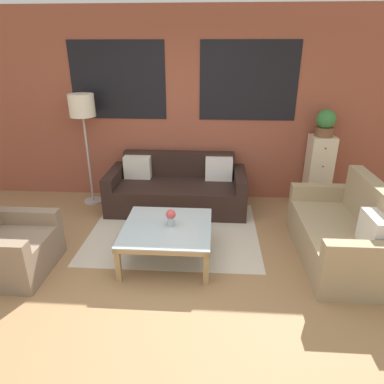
{
  "coord_description": "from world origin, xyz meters",
  "views": [
    {
      "loc": [
        0.47,
        -2.76,
        2.24
      ],
      "look_at": [
        0.21,
        1.24,
        0.55
      ],
      "focal_mm": 32.0,
      "sensor_mm": 36.0,
      "label": 1
    }
  ],
  "objects_px": {
    "couch_dark": "(177,190)",
    "coffee_table": "(167,231)",
    "drawer_cabinet": "(318,171)",
    "potted_plant": "(326,123)",
    "flower_vase": "(171,216)",
    "armchair_corner": "(8,248)",
    "floor_lamp": "(82,110)",
    "settee_vintage": "(343,235)"
  },
  "relations": [
    {
      "from": "floor_lamp",
      "to": "settee_vintage",
      "type": "bearing_deg",
      "value": -22.45
    },
    {
      "from": "coffee_table",
      "to": "flower_vase",
      "type": "bearing_deg",
      "value": 21.67
    },
    {
      "from": "settee_vintage",
      "to": "armchair_corner",
      "type": "relative_size",
      "value": 1.86
    },
    {
      "from": "floor_lamp",
      "to": "flower_vase",
      "type": "xyz_separation_m",
      "value": [
        1.43,
        -1.48,
        -0.9
      ]
    },
    {
      "from": "armchair_corner",
      "to": "settee_vintage",
      "type": "bearing_deg",
      "value": 7.08
    },
    {
      "from": "floor_lamp",
      "to": "couch_dark",
      "type": "bearing_deg",
      "value": -4.88
    },
    {
      "from": "drawer_cabinet",
      "to": "floor_lamp",
      "type": "bearing_deg",
      "value": -177.97
    },
    {
      "from": "coffee_table",
      "to": "drawer_cabinet",
      "type": "bearing_deg",
      "value": 37.97
    },
    {
      "from": "armchair_corner",
      "to": "flower_vase",
      "type": "height_order",
      "value": "armchair_corner"
    },
    {
      "from": "couch_dark",
      "to": "drawer_cabinet",
      "type": "height_order",
      "value": "drawer_cabinet"
    },
    {
      "from": "settee_vintage",
      "to": "coffee_table",
      "type": "relative_size",
      "value": 1.6
    },
    {
      "from": "armchair_corner",
      "to": "floor_lamp",
      "type": "relative_size",
      "value": 0.51
    },
    {
      "from": "drawer_cabinet",
      "to": "potted_plant",
      "type": "relative_size",
      "value": 2.83
    },
    {
      "from": "floor_lamp",
      "to": "drawer_cabinet",
      "type": "bearing_deg",
      "value": 2.03
    },
    {
      "from": "settee_vintage",
      "to": "flower_vase",
      "type": "distance_m",
      "value": 1.94
    },
    {
      "from": "couch_dark",
      "to": "drawer_cabinet",
      "type": "xyz_separation_m",
      "value": [
        2.1,
        0.24,
        0.26
      ]
    },
    {
      "from": "armchair_corner",
      "to": "potted_plant",
      "type": "bearing_deg",
      "value": 27.66
    },
    {
      "from": "armchair_corner",
      "to": "flower_vase",
      "type": "bearing_deg",
      "value": 11.92
    },
    {
      "from": "floor_lamp",
      "to": "drawer_cabinet",
      "type": "relative_size",
      "value": 1.54
    },
    {
      "from": "flower_vase",
      "to": "armchair_corner",
      "type": "bearing_deg",
      "value": -168.08
    },
    {
      "from": "settee_vintage",
      "to": "floor_lamp",
      "type": "xyz_separation_m",
      "value": [
        -3.35,
        1.39,
        1.11
      ]
    },
    {
      "from": "drawer_cabinet",
      "to": "flower_vase",
      "type": "height_order",
      "value": "drawer_cabinet"
    },
    {
      "from": "potted_plant",
      "to": "coffee_table",
      "type": "bearing_deg",
      "value": -142.03
    },
    {
      "from": "armchair_corner",
      "to": "coffee_table",
      "type": "distance_m",
      "value": 1.71
    },
    {
      "from": "drawer_cabinet",
      "to": "settee_vintage",
      "type": "bearing_deg",
      "value": -93.85
    },
    {
      "from": "floor_lamp",
      "to": "drawer_cabinet",
      "type": "distance_m",
      "value": 3.57
    },
    {
      "from": "floor_lamp",
      "to": "drawer_cabinet",
      "type": "xyz_separation_m",
      "value": [
        3.46,
        0.12,
        -0.88
      ]
    },
    {
      "from": "couch_dark",
      "to": "coffee_table",
      "type": "xyz_separation_m",
      "value": [
        0.03,
        -1.38,
        0.07
      ]
    },
    {
      "from": "couch_dark",
      "to": "potted_plant",
      "type": "height_order",
      "value": "potted_plant"
    },
    {
      "from": "couch_dark",
      "to": "flower_vase",
      "type": "height_order",
      "value": "couch_dark"
    },
    {
      "from": "potted_plant",
      "to": "armchair_corner",
      "type": "bearing_deg",
      "value": -152.34
    },
    {
      "from": "settee_vintage",
      "to": "floor_lamp",
      "type": "height_order",
      "value": "floor_lamp"
    },
    {
      "from": "couch_dark",
      "to": "armchair_corner",
      "type": "xyz_separation_m",
      "value": [
        -1.64,
        -1.72,
        -0.0
      ]
    },
    {
      "from": "potted_plant",
      "to": "couch_dark",
      "type": "bearing_deg",
      "value": -173.53
    },
    {
      "from": "armchair_corner",
      "to": "coffee_table",
      "type": "bearing_deg",
      "value": 11.65
    },
    {
      "from": "potted_plant",
      "to": "flower_vase",
      "type": "xyz_separation_m",
      "value": [
        -2.03,
        -1.6,
        -0.74
      ]
    },
    {
      "from": "settee_vintage",
      "to": "flower_vase",
      "type": "relative_size",
      "value": 7.91
    },
    {
      "from": "settee_vintage",
      "to": "floor_lamp",
      "type": "bearing_deg",
      "value": 157.55
    },
    {
      "from": "potted_plant",
      "to": "flower_vase",
      "type": "bearing_deg",
      "value": -141.73
    },
    {
      "from": "flower_vase",
      "to": "settee_vintage",
      "type": "bearing_deg",
      "value": 2.68
    },
    {
      "from": "couch_dark",
      "to": "armchair_corner",
      "type": "height_order",
      "value": "armchair_corner"
    },
    {
      "from": "drawer_cabinet",
      "to": "potted_plant",
      "type": "bearing_deg",
      "value": 90.0
    }
  ]
}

